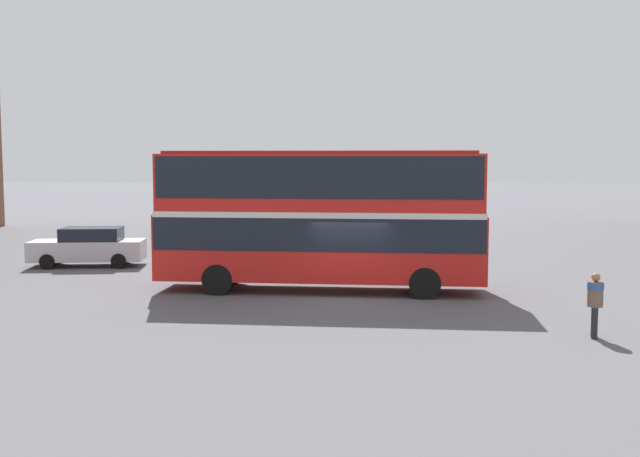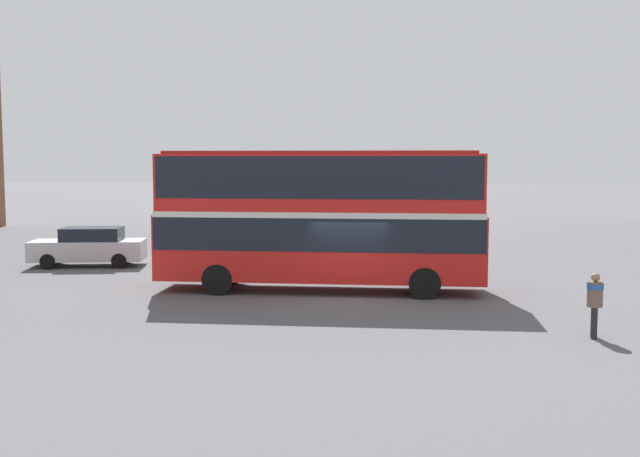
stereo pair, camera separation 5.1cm
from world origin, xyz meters
The scene contains 4 objects.
ground_plane centered at (0.00, 0.00, 0.00)m, with size 240.00×240.00×0.00m, color #5B5B60.
double_decker_bus centered at (-1.03, 0.96, 2.76)m, with size 11.21×3.04×4.82m.
pedestrian_foreground centered at (6.36, -5.42, 1.03)m, with size 0.50×0.50×1.68m.
parked_car_kerb_near centered at (-11.22, 6.35, 0.83)m, with size 4.88×2.35×1.66m.
Camera 2 is at (0.57, -24.54, 4.55)m, focal length 42.00 mm.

